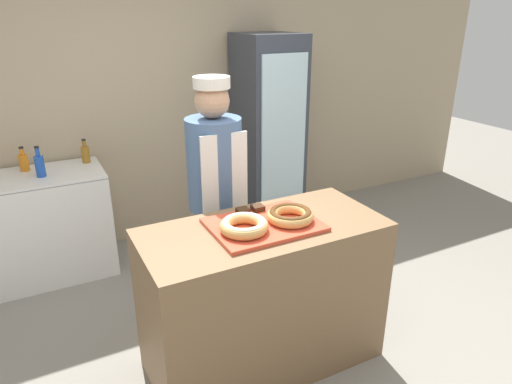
% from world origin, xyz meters
% --- Properties ---
extents(ground_plane, '(14.00, 14.00, 0.00)m').
position_xyz_m(ground_plane, '(0.00, 0.00, 0.00)').
color(ground_plane, gray).
extents(wall_back, '(8.00, 0.06, 2.70)m').
position_xyz_m(wall_back, '(0.00, 2.13, 1.35)').
color(wall_back, tan).
rests_on(wall_back, ground_plane).
extents(display_counter, '(1.44, 0.66, 0.96)m').
position_xyz_m(display_counter, '(0.00, 0.00, 0.48)').
color(display_counter, brown).
rests_on(display_counter, ground_plane).
extents(serving_tray, '(0.62, 0.46, 0.02)m').
position_xyz_m(serving_tray, '(0.00, 0.00, 0.97)').
color(serving_tray, '#D84C33').
rests_on(serving_tray, display_counter).
extents(donut_light_glaze, '(0.27, 0.27, 0.07)m').
position_xyz_m(donut_light_glaze, '(-0.15, -0.04, 1.02)').
color(donut_light_glaze, tan).
rests_on(donut_light_glaze, serving_tray).
extents(donut_chocolate_glaze, '(0.27, 0.27, 0.07)m').
position_xyz_m(donut_chocolate_glaze, '(0.15, -0.04, 1.02)').
color(donut_chocolate_glaze, tan).
rests_on(donut_chocolate_glaze, serving_tray).
extents(brownie_back_left, '(0.07, 0.07, 0.03)m').
position_xyz_m(brownie_back_left, '(-0.05, 0.17, 1.00)').
color(brownie_back_left, '#382111').
rests_on(brownie_back_left, serving_tray).
extents(brownie_back_right, '(0.07, 0.07, 0.03)m').
position_xyz_m(brownie_back_right, '(0.05, 0.17, 1.00)').
color(brownie_back_right, '#382111').
rests_on(brownie_back_right, serving_tray).
extents(baker_person, '(0.38, 0.38, 1.74)m').
position_xyz_m(baker_person, '(-0.03, 0.65, 0.92)').
color(baker_person, '#4C4C51').
rests_on(baker_person, ground_plane).
extents(beverage_fridge, '(0.56, 0.61, 1.93)m').
position_xyz_m(beverage_fridge, '(0.99, 1.76, 0.96)').
color(beverage_fridge, '#333842').
rests_on(beverage_fridge, ground_plane).
extents(chest_freezer, '(1.03, 0.60, 0.90)m').
position_xyz_m(chest_freezer, '(-1.12, 1.77, 0.45)').
color(chest_freezer, white).
rests_on(chest_freezer, ground_plane).
extents(bottle_orange, '(0.07, 0.07, 0.20)m').
position_xyz_m(bottle_orange, '(-1.19, 1.92, 0.98)').
color(bottle_orange, orange).
rests_on(bottle_orange, chest_freezer).
extents(bottle_blue, '(0.07, 0.07, 0.25)m').
position_xyz_m(bottle_blue, '(-1.08, 1.71, 0.99)').
color(bottle_blue, '#1E4CB2').
rests_on(bottle_blue, chest_freezer).
extents(bottle_amber, '(0.07, 0.07, 0.21)m').
position_xyz_m(bottle_amber, '(-0.71, 1.92, 0.98)').
color(bottle_amber, '#99661E').
rests_on(bottle_amber, chest_freezer).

